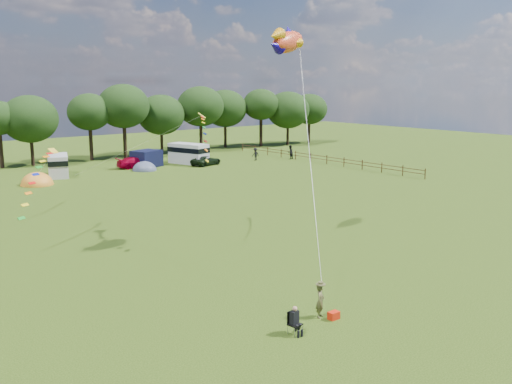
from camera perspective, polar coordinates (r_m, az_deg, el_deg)
ground_plane at (r=30.20m, az=9.71°, el=-9.76°), size 180.00×180.00×0.00m
tree_line at (r=78.30m, az=-19.05°, el=7.30°), size 102.98×10.98×10.27m
fence at (r=75.87m, az=6.28°, el=3.44°), size 0.12×33.12×1.20m
car_c at (r=72.56m, az=-11.95°, el=2.90°), size 4.67×2.35×1.35m
car_d at (r=73.62m, az=-5.02°, el=3.15°), size 4.75×3.02×1.20m
campervan_c at (r=68.46m, az=-19.17°, el=2.59°), size 3.69×5.42×2.45m
campervan_d at (r=75.14m, az=-6.76°, el=3.91°), size 3.72×5.80×2.63m
tent_orange at (r=63.69m, az=-21.03°, el=0.70°), size 3.35×3.67×2.62m
tent_greyblue at (r=70.40m, az=-11.08°, el=2.15°), size 2.91×3.19×2.17m
awning_navy at (r=73.39m, az=-10.90°, el=3.31°), size 3.94×3.53×2.06m
kite_flyer at (r=26.61m, az=6.45°, el=-10.78°), size 0.68×0.62×1.56m
camp_chair at (r=24.86m, az=3.83°, el=-12.40°), size 0.57×0.57×1.28m
kite_bag at (r=26.71m, az=7.78°, el=-12.12°), size 0.51×0.34×0.36m
fish_kite at (r=37.26m, az=2.97°, el=14.79°), size 3.89×2.19×2.03m
streamer_kite_b at (r=40.50m, az=-20.75°, el=1.96°), size 4.27×4.56×3.79m
streamer_kite_c at (r=38.65m, az=-5.25°, el=6.35°), size 3.17×5.01×2.81m
walker_a at (r=79.23m, az=3.43°, el=4.00°), size 1.04×0.78×1.92m
walker_b at (r=77.80m, az=-0.06°, el=3.81°), size 1.10×0.52×1.70m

